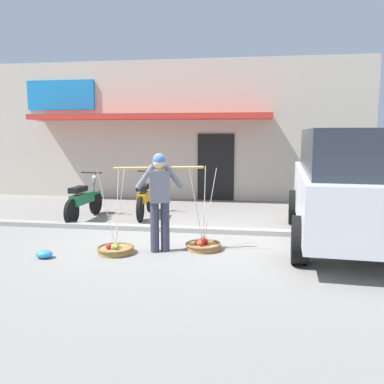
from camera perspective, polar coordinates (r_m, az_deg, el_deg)
The scene contains 10 objects.
ground_plane at distance 7.88m, azimuth -3.94°, elevation -6.68°, with size 90.00×90.00×0.00m, color gray.
sidewalk_curb at distance 8.53m, azimuth -2.91°, elevation -5.16°, with size 20.00×0.24×0.10m, color gray.
fruit_vendor at distance 6.93m, azimuth -4.57°, elevation -0.51°, with size 1.46×0.50×1.70m.
fruit_basket_left_side at distance 7.11m, azimuth -10.67°, elevation -7.84°, with size 0.63×0.63×1.45m.
fruit_basket_right_side at distance 7.21m, azimuth 1.58°, elevation -7.44°, with size 0.63×0.63×1.45m.
motorcycle_nearest_shop at distance 9.90m, azimuth -14.95°, elevation -1.17°, with size 0.54×1.82×1.09m.
motorcycle_second_in_row at distance 9.99m, azimuth -6.60°, elevation -0.86°, with size 0.54×1.82×1.09m.
parked_truck at distance 7.94m, azimuth 21.56°, elevation 1.19°, with size 2.39×4.91×2.10m.
storefront_building at distance 15.07m, azimuth -3.18°, elevation 8.54°, with size 13.00×6.00×4.20m.
plastic_litter_bag at distance 7.15m, azimuth -20.01°, elevation -8.15°, with size 0.28×0.22×0.14m, color #3393D1.
Camera 1 is at (1.69, -7.42, 2.03)m, focal length 38.09 mm.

